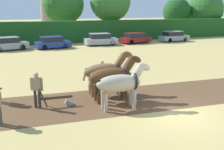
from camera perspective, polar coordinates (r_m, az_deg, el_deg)
The scene contains 18 objects.
ground_plane at distance 12.95m, azimuth 13.32°, elevation -7.93°, with size 240.00×240.00×0.00m, color tan.
plowed_furrow_strip at distance 13.90m, azimuth -21.11°, elevation -7.00°, with size 34.39×4.39×0.01m, color brown.
hedgerow at distance 38.82m, azimuth -12.29°, elevation 8.41°, with size 69.03×1.33×3.01m, color #1E511E.
tree_center_left at distance 44.19m, azimuth -9.86°, elevation 14.04°, with size 6.19×6.19×8.43m.
tree_center at distance 43.99m, azimuth -0.36°, elevation 14.75°, with size 6.17×6.17×8.82m.
tree_center_right at distance 52.56m, azimuth 12.99°, elevation 12.42°, with size 4.93×4.93×6.58m.
tree_right at distance 55.41m, azimuth 18.31°, elevation 12.44°, with size 6.61×6.61×7.72m.
draft_horse_lead_left at distance 13.06m, azimuth 1.86°, elevation -1.67°, with size 2.80×1.05×2.22m.
draft_horse_lead_right at distance 14.17m, azimuth 0.18°, elevation -0.24°, with size 2.91×1.16×2.37m.
draft_horse_trail_left at distance 15.31m, azimuth -1.24°, elevation 0.84°, with size 2.95×1.11×2.42m.
plow at distance 13.86m, azimuth -10.55°, elevation -4.96°, with size 1.73×0.49×1.13m.
farmer_at_plow at distance 13.66m, azimuth -15.06°, elevation -2.44°, with size 0.53×0.49×1.73m.
farmer_beside_team at distance 17.05m, azimuth -2.02°, elevation 0.71°, with size 0.48×0.48×1.57m.
parked_car_center_left at distance 34.08m, azimuth -20.37°, elevation 5.94°, with size 4.46×2.52×1.52m.
parked_car_center at distance 34.27m, azimuth -12.02°, elevation 6.46°, with size 4.22×2.20×1.45m.
parked_car_center_right at distance 36.49m, azimuth -2.32°, elevation 7.22°, with size 4.27×2.02×1.56m.
parked_car_right at distance 38.73m, azimuth 4.75°, elevation 7.46°, with size 4.40×2.32×1.44m.
parked_car_far_right at distance 41.94m, azimuth 12.44°, elevation 7.65°, with size 4.34×1.88×1.47m.
Camera 1 is at (-7.32, -9.64, 4.61)m, focal length 45.00 mm.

